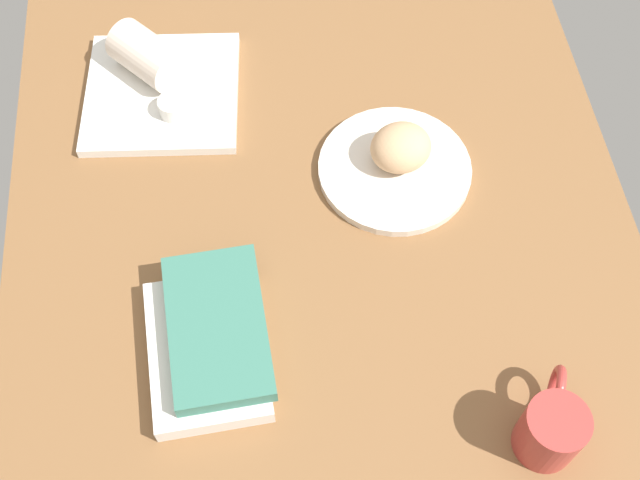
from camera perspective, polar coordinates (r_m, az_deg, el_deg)
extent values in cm
cube|color=brown|center=(121.76, -0.31, 3.34)|extent=(110.00, 90.00, 4.00)
cylinder|color=silver|center=(121.45, 5.27, 4.98)|extent=(22.81, 22.81, 1.40)
ellipsoid|color=tan|center=(119.06, 5.71, 6.49)|extent=(10.47, 11.06, 6.33)
cube|color=white|center=(132.50, -11.04, 10.14)|extent=(25.80, 25.80, 1.60)
cylinder|color=silver|center=(127.40, -10.28, 9.21)|extent=(4.55, 4.55, 2.71)
cylinder|color=#D1512B|center=(126.61, -10.36, 9.51)|extent=(3.73, 3.73, 0.40)
cylinder|color=beige|center=(132.26, -12.07, 12.58)|extent=(13.12, 12.84, 7.08)
cube|color=silver|center=(106.62, -7.95, -7.73)|extent=(21.69, 15.92, 2.99)
cube|color=#387260|center=(104.74, -7.24, -6.09)|extent=(22.02, 13.69, 2.58)
cylinder|color=#B23833|center=(102.50, 15.93, -12.87)|extent=(7.63, 7.63, 8.93)
cylinder|color=olive|center=(98.96, 16.47, -12.16)|extent=(6.26, 6.26, 0.40)
torus|color=#B23833|center=(104.47, 16.26, -10.17)|extent=(6.54, 3.54, 6.56)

